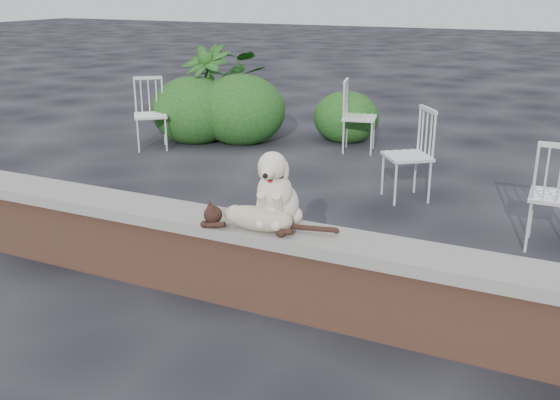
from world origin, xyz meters
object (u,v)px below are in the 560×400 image
at_px(chair_a, 150,114).
at_px(chair_d, 407,155).
at_px(dog, 278,186).
at_px(chair_e, 359,116).
at_px(chair_c, 557,195).
at_px(potted_plant_b, 206,92).
at_px(potted_plant_a, 235,89).
at_px(cat, 257,217).

bearing_deg(chair_a, chair_d, -48.12).
height_order(dog, chair_e, dog).
relative_size(chair_c, potted_plant_b, 0.71).
bearing_deg(chair_e, potted_plant_a, 64.14).
xyz_separation_m(cat, potted_plant_b, (-2.98, 4.20, -0.01)).
height_order(dog, cat, dog).
height_order(cat, potted_plant_b, potted_plant_b).
bearing_deg(chair_e, dog, 178.49).
bearing_deg(potted_plant_b, chair_c, -25.16).
bearing_deg(cat, chair_d, 75.68).
distance_m(cat, chair_e, 4.46).
distance_m(cat, chair_a, 4.72).
bearing_deg(chair_c, potted_plant_b, -25.70).
bearing_deg(chair_d, potted_plant_b, -151.10).
relative_size(chair_e, chair_c, 1.00).
height_order(chair_d, potted_plant_b, potted_plant_b).
height_order(chair_a, potted_plant_b, potted_plant_b).
height_order(cat, chair_e, chair_e).
bearing_deg(cat, chair_c, 40.80).
xyz_separation_m(cat, chair_c, (1.73, 1.99, -0.20)).
relative_size(dog, potted_plant_b, 0.41).
height_order(cat, chair_a, chair_a).
xyz_separation_m(cat, chair_e, (-0.77, 4.39, -0.20)).
distance_m(chair_a, potted_plant_a, 1.60).
distance_m(chair_e, chair_c, 3.46).
xyz_separation_m(dog, potted_plant_b, (-3.06, 4.05, -0.19)).
bearing_deg(cat, dog, 53.77).
height_order(chair_d, potted_plant_a, potted_plant_a).
bearing_deg(chair_c, chair_d, -27.90).
bearing_deg(dog, chair_a, 128.66).
distance_m(dog, chair_d, 2.61).
xyz_separation_m(chair_a, potted_plant_b, (0.35, 0.85, 0.19)).
distance_m(cat, chair_d, 2.75).
bearing_deg(dog, potted_plant_a, 113.99).
distance_m(chair_d, chair_c, 1.61).
relative_size(chair_e, chair_a, 1.00).
bearing_deg(chair_a, potted_plant_b, 29.18).
bearing_deg(chair_e, chair_d, -160.19).
relative_size(chair_a, potted_plant_b, 0.71).
bearing_deg(potted_plant_b, cat, -54.66).
distance_m(chair_a, potted_plant_b, 0.94).
height_order(chair_c, potted_plant_a, potted_plant_a).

